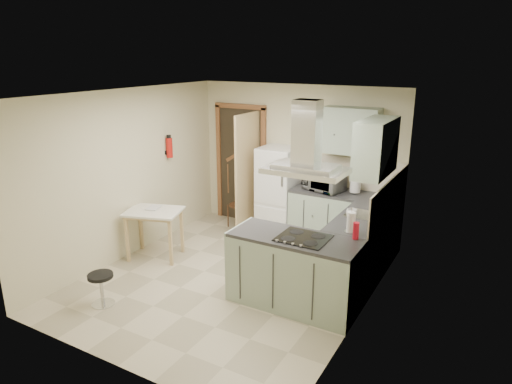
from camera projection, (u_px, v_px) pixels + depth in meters
The scene contains 28 objects.
floor at pixel (232, 279), 6.27m from camera, with size 4.20×4.20×0.00m, color #BBAF91.
ceiling at pixel (228, 94), 5.54m from camera, with size 4.20×4.20×0.00m, color silver.
back_wall at pixel (298, 160), 7.65m from camera, with size 3.60×3.60×0.00m, color beige.
left_wall at pixel (128, 175), 6.75m from camera, with size 4.20×4.20×0.00m, color beige.
right_wall at pixel (367, 215), 5.06m from camera, with size 4.20×4.20×0.00m, color beige.
doorway at pixel (241, 165), 8.20m from camera, with size 1.10×0.12×2.10m, color brown.
fridge at pixel (278, 191), 7.64m from camera, with size 0.60×0.60×1.50m, color white.
counter_back at pixel (326, 217), 7.32m from camera, with size 1.08×0.60×0.90m, color #9EB2A0.
counter_right at pixel (365, 242), 6.37m from camera, with size 0.60×1.95×0.90m, color #9EB2A0.
splashback at pixel (352, 173), 7.22m from camera, with size 1.68×0.02×0.50m, color beige.
wall_cabinet_back at pixel (351, 131), 6.88m from camera, with size 0.85×0.35×0.70m, color #9EB2A0.
wall_cabinet_right at pixel (376, 147), 5.67m from camera, with size 0.35×0.90×0.70m, color #9EB2A0.
peninsula at pixel (295, 271), 5.50m from camera, with size 1.55×0.65×0.90m, color #9EB2A0.
hob at pixel (303, 238), 5.32m from camera, with size 0.58×0.50×0.01m, color black.
extractor_hood at pixel (306, 170), 5.09m from camera, with size 0.90×0.55×0.10m, color silver.
sink at pixel (363, 215), 6.09m from camera, with size 0.45×0.40×0.01m, color silver.
fire_extinguisher at pixel (169, 148), 7.40m from camera, with size 0.10×0.10×0.32m, color #B2140F.
drop_leaf_table at pixel (155, 234), 6.85m from camera, with size 0.79×0.59×0.74m, color tan.
bentwood_chair at pixel (239, 205), 8.02m from camera, with size 0.37×0.37×0.82m, color #4F211A.
stool at pixel (102, 289), 5.58m from camera, with size 0.31×0.31×0.41m, color black.
microwave at pixel (324, 180), 7.15m from camera, with size 0.60×0.40×0.33m, color black.
kettle at pixel (355, 186), 7.01m from camera, with size 0.16×0.16×0.24m, color silver.
cereal_box at pixel (340, 180), 7.24m from camera, with size 0.08×0.20×0.30m, color #BF8516.
soap_bottle at pixel (382, 198), 6.47m from camera, with size 0.09×0.09×0.20m, color silver.
paper_towel at pixel (351, 222), 5.48m from camera, with size 0.10×0.10×0.26m, color silver.
cup at pixel (352, 213), 6.00m from camera, with size 0.14×0.14×0.11m, color silver.
red_bottle at pixel (356, 231), 5.28m from camera, with size 0.07×0.07×0.20m, color red.
book at pixel (148, 205), 6.84m from camera, with size 0.18×0.24×0.11m, color #A24C36.
Camera 1 is at (3.07, -4.75, 2.98)m, focal length 32.00 mm.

